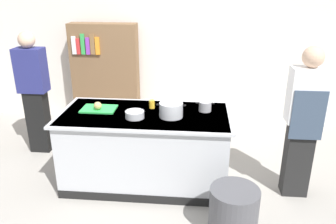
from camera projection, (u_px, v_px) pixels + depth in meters
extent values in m
plane|color=#9E9991|center=(147.00, 180.00, 4.20)|extent=(10.00, 10.00, 0.00)
cube|color=silver|center=(164.00, 34.00, 5.60)|extent=(6.40, 0.12, 3.00)
cube|color=#B7BABF|center=(146.00, 148.00, 4.04)|extent=(1.90, 0.90, 0.90)
cube|color=#B7BABF|center=(145.00, 115.00, 3.88)|extent=(1.98, 0.98, 0.03)
cube|color=black|center=(140.00, 199.00, 3.76)|extent=(1.90, 0.01, 0.10)
cube|color=green|center=(99.00, 109.00, 3.98)|extent=(0.40, 0.28, 0.02)
sphere|color=tan|center=(98.00, 106.00, 3.92)|extent=(0.09, 0.09, 0.09)
cylinder|color=#B7BABF|center=(171.00, 110.00, 3.76)|extent=(0.26, 0.26, 0.16)
cube|color=black|center=(158.00, 105.00, 3.75)|extent=(0.04, 0.02, 0.01)
cube|color=black|center=(184.00, 105.00, 3.72)|extent=(0.04, 0.02, 0.01)
cylinder|color=#99999E|center=(205.00, 106.00, 3.93)|extent=(0.15, 0.15, 0.11)
cube|color=black|center=(198.00, 103.00, 3.92)|extent=(0.04, 0.02, 0.01)
cube|color=black|center=(213.00, 103.00, 3.91)|extent=(0.04, 0.02, 0.01)
cylinder|color=#B7BABF|center=(135.00, 114.00, 3.74)|extent=(0.21, 0.21, 0.08)
cylinder|color=yellow|center=(152.00, 104.00, 4.02)|extent=(0.07, 0.07, 0.10)
cylinder|color=#4C4C51|center=(233.00, 213.00, 3.21)|extent=(0.47, 0.47, 0.52)
cube|color=black|center=(297.00, 158.00, 3.81)|extent=(0.28, 0.20, 0.90)
cube|color=white|center=(307.00, 96.00, 3.54)|extent=(0.38, 0.24, 0.60)
sphere|color=#D3AA8C|center=(313.00, 57.00, 3.39)|extent=(0.22, 0.22, 0.22)
cube|color=#38475B|center=(308.00, 116.00, 3.48)|extent=(0.34, 0.02, 0.54)
cube|color=black|center=(39.00, 121.00, 4.81)|extent=(0.28, 0.20, 0.90)
cube|color=navy|center=(31.00, 70.00, 4.54)|extent=(0.38, 0.24, 0.60)
sphere|color=#D3AA8C|center=(26.00, 40.00, 4.39)|extent=(0.22, 0.22, 0.22)
cube|color=brown|center=(106.00, 75.00, 5.64)|extent=(1.10, 0.28, 1.70)
cube|color=white|center=(74.00, 45.00, 5.34)|extent=(0.07, 0.03, 0.28)
cube|color=red|center=(78.00, 46.00, 5.35)|extent=(0.06, 0.03, 0.25)
cube|color=green|center=(83.00, 44.00, 5.32)|extent=(0.06, 0.03, 0.32)
cube|color=purple|center=(88.00, 46.00, 5.33)|extent=(0.06, 0.03, 0.27)
cube|color=brown|center=(92.00, 44.00, 5.31)|extent=(0.07, 0.03, 0.32)
cube|color=orange|center=(97.00, 46.00, 5.31)|extent=(0.07, 0.03, 0.28)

